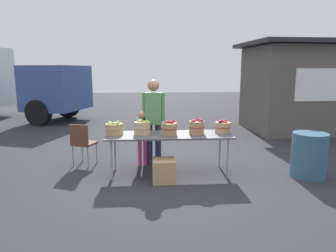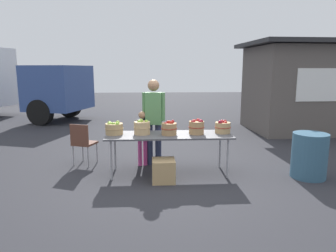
{
  "view_description": "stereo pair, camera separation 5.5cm",
  "coord_description": "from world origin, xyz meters",
  "px_view_note": "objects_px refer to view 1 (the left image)",
  "views": [
    {
      "loc": [
        -0.39,
        -5.5,
        1.94
      ],
      "look_at": [
        0.0,
        0.3,
        0.85
      ],
      "focal_mm": 32.83,
      "sensor_mm": 36.0,
      "label": 1
    },
    {
      "loc": [
        -0.34,
        -5.51,
        1.94
      ],
      "look_at": [
        0.0,
        0.3,
        0.85
      ],
      "focal_mm": 32.83,
      "sensor_mm": 36.0,
      "label": 2
    }
  ],
  "objects_px": {
    "market_table": "(169,136)",
    "apple_basket_red_2": "(223,127)",
    "apple_basket_green_0": "(114,128)",
    "child_customer": "(142,134)",
    "vendor_adult": "(154,115)",
    "apple_basket_red_1": "(197,127)",
    "apple_basket_green_1": "(142,128)",
    "folding_chair": "(82,141)",
    "apple_basket_red_0": "(169,128)",
    "produce_crate": "(164,171)",
    "trash_barrel": "(309,155)"
  },
  "relations": [
    {
      "from": "trash_barrel",
      "to": "produce_crate",
      "type": "relative_size",
      "value": 2.06
    },
    {
      "from": "apple_basket_red_0",
      "to": "vendor_adult",
      "type": "xyz_separation_m",
      "value": [
        -0.27,
        0.6,
        0.15
      ]
    },
    {
      "from": "vendor_adult",
      "to": "produce_crate",
      "type": "height_order",
      "value": "vendor_adult"
    },
    {
      "from": "folding_chair",
      "to": "produce_crate",
      "type": "relative_size",
      "value": 2.18
    },
    {
      "from": "vendor_adult",
      "to": "apple_basket_red_1",
      "type": "bearing_deg",
      "value": 151.92
    },
    {
      "from": "market_table",
      "to": "apple_basket_red_0",
      "type": "relative_size",
      "value": 7.82
    },
    {
      "from": "apple_basket_green_0",
      "to": "apple_basket_red_1",
      "type": "relative_size",
      "value": 1.14
    },
    {
      "from": "apple_basket_red_0",
      "to": "produce_crate",
      "type": "relative_size",
      "value": 0.75
    },
    {
      "from": "vendor_adult",
      "to": "trash_barrel",
      "type": "distance_m",
      "value": 2.98
    },
    {
      "from": "market_table",
      "to": "child_customer",
      "type": "distance_m",
      "value": 0.72
    },
    {
      "from": "apple_basket_red_1",
      "to": "child_customer",
      "type": "distance_m",
      "value": 1.16
    },
    {
      "from": "produce_crate",
      "to": "apple_basket_red_1",
      "type": "bearing_deg",
      "value": 33.78
    },
    {
      "from": "apple_basket_green_0",
      "to": "apple_basket_red_2",
      "type": "relative_size",
      "value": 1.11
    },
    {
      "from": "market_table",
      "to": "apple_basket_green_1",
      "type": "xyz_separation_m",
      "value": [
        -0.49,
        0.04,
        0.17
      ]
    },
    {
      "from": "apple_basket_red_2",
      "to": "trash_barrel",
      "type": "relative_size",
      "value": 0.37
    },
    {
      "from": "market_table",
      "to": "apple_basket_red_2",
      "type": "xyz_separation_m",
      "value": [
        1.01,
        0.07,
        0.16
      ]
    },
    {
      "from": "apple_basket_green_1",
      "to": "trash_barrel",
      "type": "distance_m",
      "value": 3.06
    },
    {
      "from": "market_table",
      "to": "folding_chair",
      "type": "height_order",
      "value": "folding_chair"
    },
    {
      "from": "apple_basket_red_0",
      "to": "folding_chair",
      "type": "xyz_separation_m",
      "value": [
        -1.7,
        0.64,
        -0.36
      ]
    },
    {
      "from": "apple_basket_red_1",
      "to": "vendor_adult",
      "type": "xyz_separation_m",
      "value": [
        -0.78,
        0.56,
        0.13
      ]
    },
    {
      "from": "apple_basket_red_2",
      "to": "folding_chair",
      "type": "xyz_separation_m",
      "value": [
        -2.72,
        0.53,
        -0.36
      ]
    },
    {
      "from": "vendor_adult",
      "to": "child_customer",
      "type": "xyz_separation_m",
      "value": [
        -0.23,
        -0.05,
        -0.37
      ]
    },
    {
      "from": "trash_barrel",
      "to": "child_customer",
      "type": "bearing_deg",
      "value": 163.85
    },
    {
      "from": "apple_basket_green_1",
      "to": "folding_chair",
      "type": "relative_size",
      "value": 0.36
    },
    {
      "from": "apple_basket_red_2",
      "to": "trash_barrel",
      "type": "xyz_separation_m",
      "value": [
        1.49,
        -0.42,
        -0.46
      ]
    },
    {
      "from": "market_table",
      "to": "apple_basket_red_2",
      "type": "relative_size",
      "value": 7.57
    },
    {
      "from": "apple_basket_green_1",
      "to": "apple_basket_red_1",
      "type": "relative_size",
      "value": 1.06
    },
    {
      "from": "apple_basket_green_1",
      "to": "apple_basket_red_1",
      "type": "distance_m",
      "value": 1.0
    },
    {
      "from": "apple_basket_green_0",
      "to": "vendor_adult",
      "type": "distance_m",
      "value": 0.9
    },
    {
      "from": "apple_basket_green_0",
      "to": "apple_basket_red_2",
      "type": "distance_m",
      "value": 2.02
    },
    {
      "from": "market_table",
      "to": "apple_basket_red_0",
      "type": "height_order",
      "value": "apple_basket_red_0"
    },
    {
      "from": "apple_basket_green_0",
      "to": "apple_basket_red_0",
      "type": "distance_m",
      "value": 1.01
    },
    {
      "from": "apple_basket_red_2",
      "to": "vendor_adult",
      "type": "height_order",
      "value": "vendor_adult"
    },
    {
      "from": "apple_basket_green_0",
      "to": "apple_basket_green_1",
      "type": "height_order",
      "value": "apple_basket_green_1"
    },
    {
      "from": "market_table",
      "to": "apple_basket_green_0",
      "type": "relative_size",
      "value": 6.79
    },
    {
      "from": "apple_basket_green_1",
      "to": "child_customer",
      "type": "xyz_separation_m",
      "value": [
        -0.01,
        0.47,
        -0.22
      ]
    },
    {
      "from": "vendor_adult",
      "to": "apple_basket_green_0",
      "type": "bearing_deg",
      "value": 41.5
    },
    {
      "from": "trash_barrel",
      "to": "apple_basket_green_0",
      "type": "bearing_deg",
      "value": 173.18
    },
    {
      "from": "apple_basket_green_0",
      "to": "vendor_adult",
      "type": "height_order",
      "value": "vendor_adult"
    },
    {
      "from": "apple_basket_green_0",
      "to": "produce_crate",
      "type": "distance_m",
      "value": 1.21
    },
    {
      "from": "produce_crate",
      "to": "folding_chair",
      "type": "bearing_deg",
      "value": 147.39
    },
    {
      "from": "market_table",
      "to": "apple_basket_green_1",
      "type": "distance_m",
      "value": 0.52
    },
    {
      "from": "apple_basket_red_0",
      "to": "produce_crate",
      "type": "distance_m",
      "value": 0.78
    },
    {
      "from": "apple_basket_red_0",
      "to": "vendor_adult",
      "type": "relative_size",
      "value": 0.17
    },
    {
      "from": "trash_barrel",
      "to": "produce_crate",
      "type": "xyz_separation_m",
      "value": [
        -2.62,
        -0.06,
        -0.21
      ]
    },
    {
      "from": "apple_basket_red_2",
      "to": "apple_basket_green_1",
      "type": "bearing_deg",
      "value": -179.17
    },
    {
      "from": "apple_basket_red_0",
      "to": "apple_basket_red_1",
      "type": "xyz_separation_m",
      "value": [
        0.51,
        0.04,
        0.01
      ]
    },
    {
      "from": "apple_basket_red_1",
      "to": "apple_basket_green_0",
      "type": "bearing_deg",
      "value": 177.75
    },
    {
      "from": "trash_barrel",
      "to": "produce_crate",
      "type": "bearing_deg",
      "value": -178.67
    },
    {
      "from": "apple_basket_green_0",
      "to": "child_customer",
      "type": "height_order",
      "value": "child_customer"
    }
  ]
}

